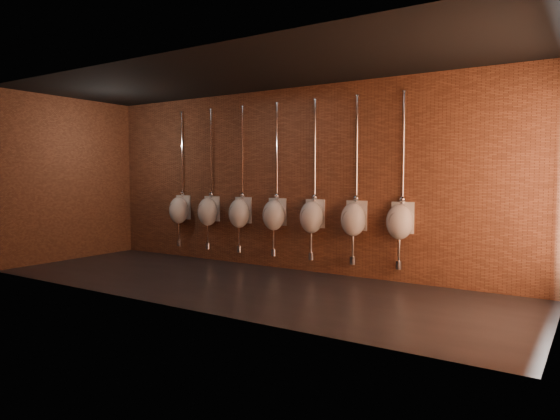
{
  "coord_description": "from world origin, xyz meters",
  "views": [
    {
      "loc": [
        4.62,
        -6.01,
        1.68
      ],
      "look_at": [
        0.14,
        0.9,
        1.1
      ],
      "focal_mm": 32.0,
      "sensor_mm": 36.0,
      "label": 1
    }
  ],
  "objects_px": {
    "urinal_2": "(239,213)",
    "urinal_5": "(354,219)",
    "urinal_3": "(274,215)",
    "urinal_1": "(208,211)",
    "urinal_4": "(312,216)",
    "urinal_0": "(179,210)",
    "urinal_6": "(400,221)"
  },
  "relations": [
    {
      "from": "urinal_1",
      "to": "urinal_3",
      "type": "relative_size",
      "value": 1.0
    },
    {
      "from": "urinal_3",
      "to": "urinal_1",
      "type": "bearing_deg",
      "value": 180.0
    },
    {
      "from": "urinal_1",
      "to": "urinal_3",
      "type": "height_order",
      "value": "same"
    },
    {
      "from": "urinal_4",
      "to": "urinal_5",
      "type": "distance_m",
      "value": 0.77
    },
    {
      "from": "urinal_2",
      "to": "urinal_5",
      "type": "relative_size",
      "value": 1.0
    },
    {
      "from": "urinal_1",
      "to": "urinal_2",
      "type": "relative_size",
      "value": 1.0
    },
    {
      "from": "urinal_2",
      "to": "urinal_6",
      "type": "relative_size",
      "value": 1.0
    },
    {
      "from": "urinal_0",
      "to": "urinal_4",
      "type": "xyz_separation_m",
      "value": [
        3.09,
        0.0,
        0.0
      ]
    },
    {
      "from": "urinal_0",
      "to": "urinal_2",
      "type": "distance_m",
      "value": 1.54
    },
    {
      "from": "urinal_0",
      "to": "urinal_5",
      "type": "distance_m",
      "value": 3.86
    },
    {
      "from": "urinal_1",
      "to": "urinal_2",
      "type": "bearing_deg",
      "value": 0.0
    },
    {
      "from": "urinal_2",
      "to": "urinal_4",
      "type": "bearing_deg",
      "value": 0.0
    },
    {
      "from": "urinal_3",
      "to": "urinal_4",
      "type": "relative_size",
      "value": 1.0
    },
    {
      "from": "urinal_0",
      "to": "urinal_5",
      "type": "height_order",
      "value": "same"
    },
    {
      "from": "urinal_4",
      "to": "urinal_6",
      "type": "distance_m",
      "value": 1.54
    },
    {
      "from": "urinal_4",
      "to": "urinal_1",
      "type": "bearing_deg",
      "value": 180.0
    },
    {
      "from": "urinal_4",
      "to": "urinal_2",
      "type": "bearing_deg",
      "value": 180.0
    },
    {
      "from": "urinal_3",
      "to": "urinal_5",
      "type": "height_order",
      "value": "same"
    },
    {
      "from": "urinal_4",
      "to": "urinal_6",
      "type": "relative_size",
      "value": 1.0
    },
    {
      "from": "urinal_6",
      "to": "urinal_1",
      "type": "bearing_deg",
      "value": 180.0
    },
    {
      "from": "urinal_3",
      "to": "urinal_0",
      "type": "bearing_deg",
      "value": 180.0
    },
    {
      "from": "urinal_2",
      "to": "urinal_5",
      "type": "height_order",
      "value": "same"
    },
    {
      "from": "urinal_3",
      "to": "urinal_4",
      "type": "height_order",
      "value": "same"
    },
    {
      "from": "urinal_5",
      "to": "urinal_1",
      "type": "bearing_deg",
      "value": 180.0
    },
    {
      "from": "urinal_1",
      "to": "urinal_4",
      "type": "relative_size",
      "value": 1.0
    },
    {
      "from": "urinal_1",
      "to": "urinal_3",
      "type": "xyz_separation_m",
      "value": [
        1.54,
        0.0,
        0.0
      ]
    },
    {
      "from": "urinal_0",
      "to": "urinal_2",
      "type": "height_order",
      "value": "same"
    },
    {
      "from": "urinal_5",
      "to": "urinal_6",
      "type": "height_order",
      "value": "same"
    },
    {
      "from": "urinal_2",
      "to": "urinal_4",
      "type": "distance_m",
      "value": 1.54
    },
    {
      "from": "urinal_0",
      "to": "urinal_3",
      "type": "xyz_separation_m",
      "value": [
        2.32,
        0.0,
        0.0
      ]
    },
    {
      "from": "urinal_1",
      "to": "urinal_4",
      "type": "bearing_deg",
      "value": 0.0
    },
    {
      "from": "urinal_0",
      "to": "urinal_4",
      "type": "bearing_deg",
      "value": 0.0
    }
  ]
}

